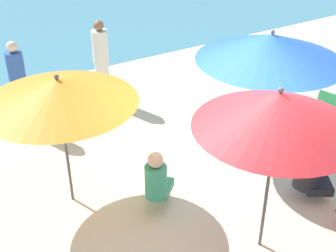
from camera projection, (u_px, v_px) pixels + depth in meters
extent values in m
plane|color=beige|center=(214.00, 210.00, 6.15)|extent=(40.00, 40.00, 0.00)
cylinder|color=#4C4C51|center=(269.00, 176.00, 5.08)|extent=(0.04, 0.04, 2.08)
cone|color=red|center=(278.00, 110.00, 4.66)|extent=(1.78, 1.78, 0.40)
sphere|color=#4C4C51|center=(281.00, 90.00, 4.54)|extent=(0.06, 0.06, 0.06)
cylinder|color=#4C4C51|center=(65.00, 144.00, 5.90)|extent=(0.04, 0.04, 1.83)
cone|color=orange|center=(58.00, 91.00, 5.51)|extent=(1.95, 1.95, 0.31)
sphere|color=#4C4C51|center=(56.00, 77.00, 5.42)|extent=(0.06, 0.06, 0.06)
cylinder|color=#4C4C51|center=(265.00, 96.00, 6.91)|extent=(0.04, 0.04, 1.96)
cone|color=blue|center=(271.00, 47.00, 6.52)|extent=(2.17, 2.17, 0.39)
sphere|color=#4C4C51|center=(273.00, 32.00, 6.40)|extent=(0.06, 0.06, 0.06)
cube|color=#33934C|center=(319.00, 120.00, 7.77)|extent=(0.62, 0.56, 0.03)
cube|color=#33934C|center=(329.00, 104.00, 7.85)|extent=(0.26, 0.46, 0.39)
cylinder|color=silver|center=(322.00, 135.00, 7.61)|extent=(0.02, 0.02, 0.23)
cylinder|color=silver|center=(303.00, 128.00, 7.81)|extent=(0.02, 0.02, 0.23)
cylinder|color=silver|center=(333.00, 126.00, 7.87)|extent=(0.02, 0.02, 0.23)
cylinder|color=silver|center=(314.00, 119.00, 8.07)|extent=(0.02, 0.02, 0.23)
cube|color=#389970|center=(160.00, 187.00, 6.15)|extent=(0.46, 0.46, 0.12)
cylinder|color=#DBAD84|center=(164.00, 188.00, 6.35)|extent=(0.12, 0.12, 0.27)
cylinder|color=#389970|center=(156.00, 181.00, 5.89)|extent=(0.29, 0.29, 0.46)
sphere|color=#DBAD84|center=(156.00, 160.00, 5.72)|extent=(0.21, 0.21, 0.21)
cylinder|color=silver|center=(103.00, 81.00, 8.77)|extent=(0.26, 0.26, 0.80)
cylinder|color=silver|center=(100.00, 47.00, 8.42)|extent=(0.30, 0.30, 0.61)
sphere|color=#896042|center=(99.00, 25.00, 8.21)|extent=(0.19, 0.19, 0.19)
cube|color=black|center=(317.00, 186.00, 6.28)|extent=(0.48, 0.48, 0.12)
cylinder|color=beige|center=(328.00, 192.00, 6.33)|extent=(0.12, 0.12, 0.20)
cylinder|color=black|center=(307.00, 170.00, 6.15)|extent=(0.34, 0.34, 0.53)
sphere|color=beige|center=(312.00, 147.00, 5.97)|extent=(0.20, 0.20, 0.20)
cylinder|color=#2D519E|center=(23.00, 107.00, 7.90)|extent=(0.24, 0.24, 0.76)
cylinder|color=#2D519E|center=(16.00, 70.00, 7.55)|extent=(0.28, 0.28, 0.63)
sphere|color=beige|center=(12.00, 47.00, 7.34)|extent=(0.19, 0.19, 0.19)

